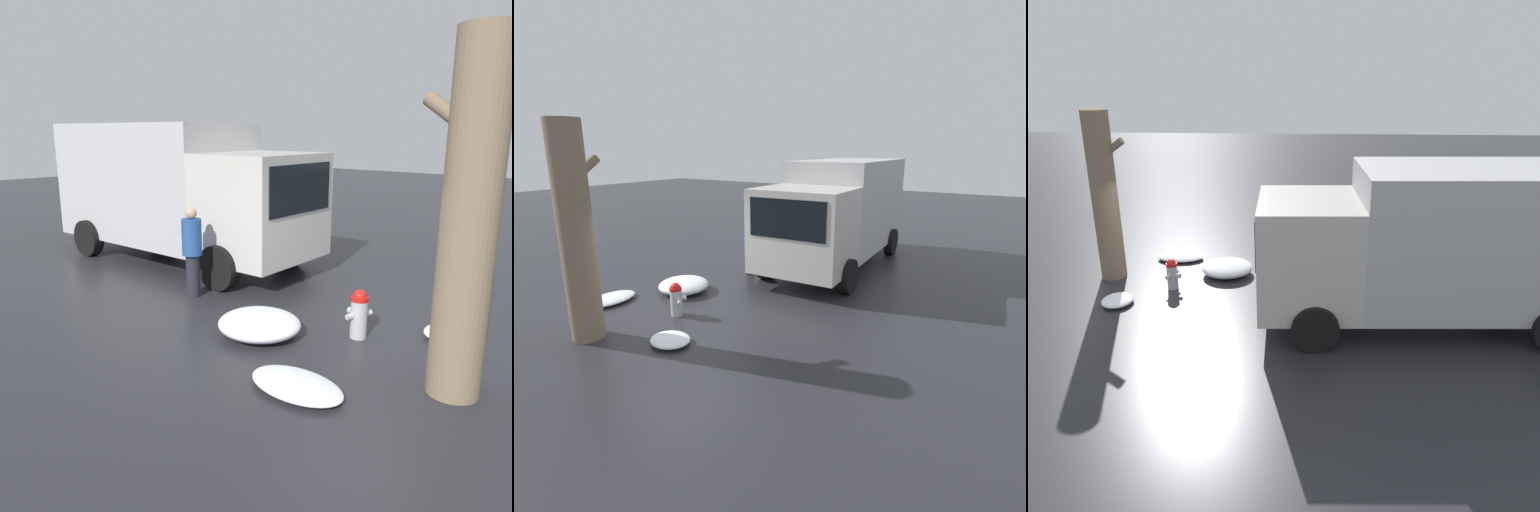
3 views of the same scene
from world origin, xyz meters
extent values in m
plane|color=#28282D|center=(0.00, 0.00, 0.00)|extent=(60.00, 60.00, 0.00)
cylinder|color=#B7B7BC|center=(0.00, 0.00, 0.29)|extent=(0.25, 0.25, 0.59)
cylinder|color=red|center=(0.00, 0.00, 0.62)|extent=(0.27, 0.27, 0.07)
sphere|color=red|center=(0.00, 0.00, 0.65)|extent=(0.21, 0.21, 0.21)
cylinder|color=#B7B7BC|center=(0.16, -0.06, 0.36)|extent=(0.13, 0.14, 0.11)
cylinder|color=#B7B7BC|center=(0.06, 0.16, 0.36)|extent=(0.12, 0.13, 0.09)
cylinder|color=#B7B7BC|center=(-0.06, -0.16, 0.36)|extent=(0.12, 0.13, 0.09)
cylinder|color=#7F6B51|center=(-1.69, 0.68, 2.05)|extent=(0.62, 0.62, 4.10)
cylinder|color=#7F6B51|center=(-1.42, 0.68, 3.20)|extent=(0.71, 0.17, 0.57)
cube|color=beige|center=(3.23, -1.42, 1.53)|extent=(2.08, 2.50, 2.17)
cube|color=black|center=(2.24, -1.47, 1.97)|extent=(0.13, 2.01, 0.95)
cube|color=#BCBCBC|center=(6.59, -1.25, 1.84)|extent=(4.89, 2.64, 2.78)
cylinder|color=black|center=(3.39, -2.62, 0.45)|extent=(0.91, 0.33, 0.90)
cylinder|color=black|center=(3.27, -0.22, 0.45)|extent=(0.91, 0.33, 0.90)
cylinder|color=black|center=(7.85, -2.39, 0.45)|extent=(0.91, 0.33, 0.90)
cylinder|color=black|center=(7.72, 0.01, 0.45)|extent=(0.91, 0.33, 0.90)
cylinder|color=#23232D|center=(3.34, 0.38, 0.41)|extent=(0.25, 0.25, 0.81)
cylinder|color=#234C8C|center=(3.34, 0.38, 1.15)|extent=(0.37, 0.37, 0.68)
sphere|color=tan|center=(3.34, 0.38, 1.60)|extent=(0.22, 0.22, 0.22)
ellipsoid|color=white|center=(1.17, 0.94, 0.18)|extent=(1.29, 1.24, 0.37)
ellipsoid|color=white|center=(-0.29, 1.91, 0.08)|extent=(1.26, 0.76, 0.16)
ellipsoid|color=white|center=(-1.03, -0.88, 0.08)|extent=(0.70, 0.80, 0.17)
camera|label=1|loc=(-3.57, 6.28, 3.05)|focal=35.00mm
camera|label=2|loc=(-5.77, -6.20, 3.59)|focal=28.00mm
camera|label=3|loc=(3.24, -10.80, 4.99)|focal=35.00mm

